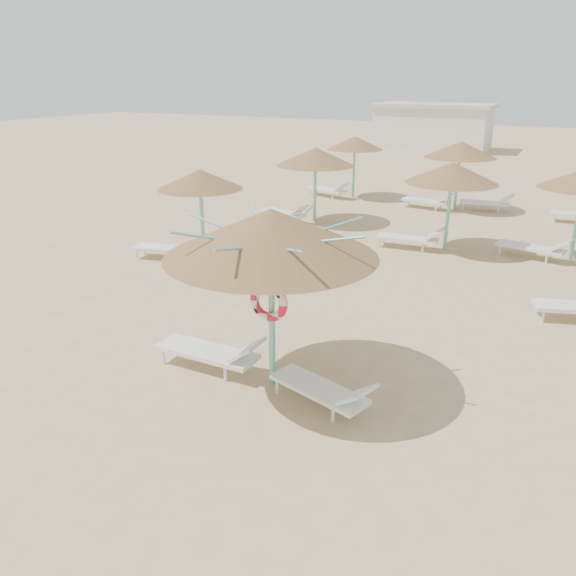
% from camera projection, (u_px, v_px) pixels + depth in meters
% --- Properties ---
extents(ground, '(120.00, 120.00, 0.00)m').
position_uv_depth(ground, '(287.00, 375.00, 10.17)').
color(ground, tan).
rests_on(ground, ground).
extents(main_palapa, '(3.49, 3.49, 3.13)m').
position_uv_depth(main_palapa, '(271.00, 234.00, 8.96)').
color(main_palapa, '#6EBFBC').
rests_on(main_palapa, ground).
extents(lounger_main_a, '(2.10, 0.64, 0.76)m').
position_uv_depth(lounger_main_a, '(213.00, 352.00, 10.25)').
color(lounger_main_a, white).
rests_on(lounger_main_a, ground).
extents(lounger_main_b, '(1.95, 1.08, 0.68)m').
position_uv_depth(lounger_main_b, '(325.00, 390.00, 9.08)').
color(lounger_main_b, white).
rests_on(lounger_main_b, ground).
extents(palapa_field, '(14.56, 13.09, 2.72)m').
position_uv_depth(palapa_field, '(452.00, 167.00, 18.15)').
color(palapa_field, '#6EBFBC').
rests_on(palapa_field, ground).
extents(service_hut, '(8.40, 4.40, 3.25)m').
position_uv_depth(service_hut, '(433.00, 126.00, 41.27)').
color(service_hut, silver).
rests_on(service_hut, ground).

